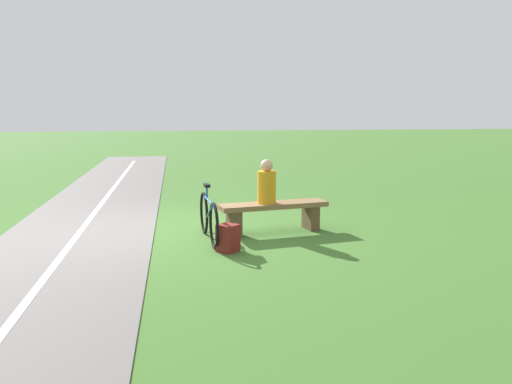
# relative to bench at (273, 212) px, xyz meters

# --- Properties ---
(ground_plane) EXTENTS (80.00, 80.00, 0.00)m
(ground_plane) POSITION_rel_bench_xyz_m (1.87, -0.31, -0.34)
(ground_plane) COLOR #3D6B28
(paved_path) EXTENTS (2.71, 36.02, 0.02)m
(paved_path) POSITION_rel_bench_xyz_m (3.11, 3.69, -0.33)
(paved_path) COLOR #66605E
(paved_path) RESTS_ON ground_plane
(path_centre_line) EXTENTS (0.38, 32.00, 0.00)m
(path_centre_line) POSITION_rel_bench_xyz_m (3.11, 3.69, -0.32)
(path_centre_line) COLOR silver
(path_centre_line) RESTS_ON paved_path
(bench) EXTENTS (1.85, 0.77, 0.49)m
(bench) POSITION_rel_bench_xyz_m (0.00, 0.00, 0.00)
(bench) COLOR brown
(bench) RESTS_ON ground_plane
(person_seated) EXTENTS (0.35, 0.35, 0.72)m
(person_seated) POSITION_rel_bench_xyz_m (0.12, 0.02, 0.46)
(person_seated) COLOR orange
(person_seated) RESTS_ON bench
(bicycle) EXTENTS (0.21, 1.66, 0.86)m
(bicycle) POSITION_rel_bench_xyz_m (1.08, 0.40, 0.02)
(bicycle) COLOR black
(bicycle) RESTS_ON ground_plane
(backpack) EXTENTS (0.36, 0.36, 0.39)m
(backpack) POSITION_rel_bench_xyz_m (0.84, 1.10, -0.14)
(backpack) COLOR maroon
(backpack) RESTS_ON ground_plane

